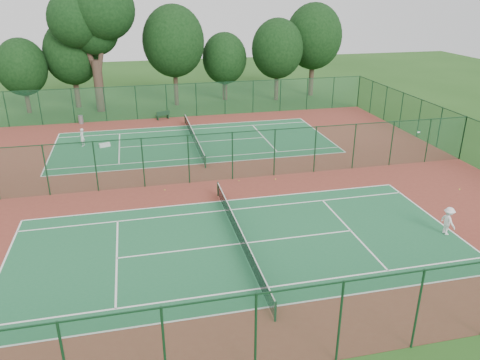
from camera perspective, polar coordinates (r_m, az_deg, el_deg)
name	(u,v)px	position (r m, az deg, el deg)	size (l,w,h in m)	color
ground	(211,181)	(33.12, -3.51, -0.10)	(120.00, 120.00, 0.00)	#224C17
red_pad	(211,181)	(33.11, -3.51, -0.09)	(40.00, 36.00, 0.01)	maroon
court_near	(240,244)	(25.18, 0.00, -7.78)	(23.77, 10.97, 0.01)	#1E6139
court_far	(194,142)	(41.48, -5.63, 4.59)	(23.77, 10.97, 0.01)	#1E6138
fence_north	(181,100)	(49.65, -7.15, 9.61)	(40.00, 0.09, 3.50)	#1B5335
fence_south	(299,329)	(17.10, 7.15, -17.55)	(40.00, 0.09, 3.50)	#164429
fence_east	(463,138)	(40.63, 25.53, 4.65)	(0.09, 36.00, 3.50)	#174726
fence_divider	(211,157)	(32.48, -3.59, 2.77)	(40.00, 0.09, 3.50)	#164428
tennis_net_near	(240,235)	(24.92, 0.00, -6.73)	(0.10, 12.90, 0.97)	#163D23
tennis_net_far	(194,137)	(41.32, -5.66, 5.28)	(0.10, 12.90, 0.97)	#12331C
player_near	(448,221)	(28.17, 24.03, -4.57)	(1.04, 0.60, 1.61)	white
player_far	(82,137)	(42.25, -18.69, 4.95)	(0.57, 0.37, 1.57)	silver
trash_bin	(81,120)	(49.61, -18.83, 6.99)	(0.47, 0.47, 0.84)	gray
bench	(163,115)	(49.20, -9.39, 7.82)	(1.50, 0.91, 0.89)	black
kit_bag	(105,145)	(41.69, -16.17, 4.11)	(0.89, 0.34, 0.34)	white
stray_ball_a	(239,181)	(32.98, -0.12, -0.08)	(0.06, 0.06, 0.06)	#BEE034
stray_ball_b	(275,179)	(33.33, 4.34, 0.12)	(0.08, 0.08, 0.08)	yellow
stray_ball_c	(165,190)	(31.90, -9.14, -1.19)	(0.07, 0.07, 0.07)	#B9D230
big_tree	(92,18)	(53.04, -17.57, 18.29)	(8.91, 6.52, 13.69)	#3C2921
evergreen_row	(180,103)	(56.16, -7.27, 9.27)	(39.00, 5.00, 12.00)	black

